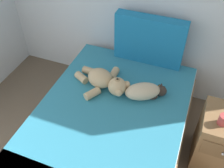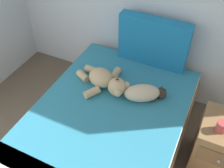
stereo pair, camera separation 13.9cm
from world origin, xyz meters
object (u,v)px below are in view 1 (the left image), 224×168
at_px(cat, 144,91).
at_px(mug, 224,120).
at_px(teddy_bear, 105,81).
at_px(cell_phone, 159,90).
at_px(bed, 109,130).
at_px(nightstand, 220,140).
at_px(patterned_cushion, 149,40).

bearing_deg(cat, mug, -13.09).
height_order(teddy_bear, cell_phone, teddy_bear).
xyz_separation_m(bed, teddy_bear, (-0.16, 0.31, 0.34)).
relative_size(nightstand, mug, 5.16).
xyz_separation_m(patterned_cushion, cat, (0.12, -0.56, -0.20)).
bearing_deg(cell_phone, mug, -26.87).
xyz_separation_m(bed, cell_phone, (0.36, 0.45, 0.27)).
bearing_deg(cat, patterned_cushion, 102.43).
bearing_deg(nightstand, patterned_cushion, 143.96).
xyz_separation_m(nightstand, mug, (-0.07, -0.07, 0.36)).
bearing_deg(teddy_bear, mug, -7.93).
distance_m(patterned_cushion, cat, 0.61).
height_order(patterned_cushion, nightstand, patterned_cushion).
distance_m(nightstand, mug, 0.37).
relative_size(bed, nightstand, 3.11).
bearing_deg(bed, patterned_cushion, 82.59).
bearing_deg(cat, teddy_bear, -178.57).
bearing_deg(mug, cat, 166.91).
height_order(nightstand, mug, mug).
bearing_deg(cell_phone, patterned_cushion, 119.53).
relative_size(teddy_bear, cell_phone, 3.77).
height_order(teddy_bear, nightstand, teddy_bear).
distance_m(patterned_cushion, nightstand, 1.21).
bearing_deg(cell_phone, teddy_bear, -164.48).
height_order(cat, teddy_bear, teddy_bear).
xyz_separation_m(cell_phone, mug, (0.59, -0.30, 0.15)).
height_order(patterned_cushion, teddy_bear, patterned_cushion).
distance_m(cell_phone, nightstand, 0.73).
bearing_deg(bed, cell_phone, 51.68).
relative_size(cat, cell_phone, 2.76).
distance_m(bed, patterned_cushion, 1.03).
distance_m(cat, nightstand, 0.83).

